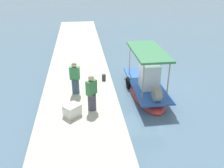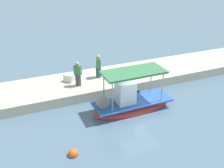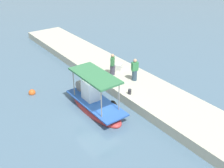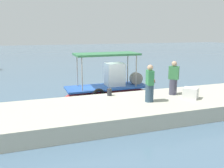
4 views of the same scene
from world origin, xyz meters
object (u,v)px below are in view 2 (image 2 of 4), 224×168
at_px(fisherman_by_crate, 98,67).
at_px(mooring_bollard, 125,80).
at_px(main_fishing_boat, 131,103).
at_px(fisherman_near_bollard, 78,75).
at_px(cargo_crate, 69,78).
at_px(marker_buoy, 73,153).

xyz_separation_m(fisherman_by_crate, mooring_bollard, (-1.44, 1.67, -0.62)).
relative_size(main_fishing_boat, fisherman_near_bollard, 2.97).
bearing_deg(mooring_bollard, fisherman_by_crate, -49.09).
xyz_separation_m(main_fishing_boat, mooring_bollard, (-0.75, -2.45, 0.39)).
bearing_deg(main_fishing_boat, cargo_crate, -55.65).
bearing_deg(fisherman_near_bollard, cargo_crate, -65.89).
height_order(main_fishing_boat, fisherman_by_crate, main_fishing_boat).
distance_m(cargo_crate, marker_buoy, 7.25).
bearing_deg(fisherman_by_crate, fisherman_near_bollard, 23.31).
height_order(mooring_bollard, marker_buoy, mooring_bollard).
xyz_separation_m(mooring_bollard, cargo_crate, (3.66, -1.82, 0.09)).
distance_m(mooring_bollard, marker_buoy, 7.45).
bearing_deg(mooring_bollard, marker_buoy, 44.49).
height_order(fisherman_by_crate, mooring_bollard, fisherman_by_crate).
bearing_deg(fisherman_near_bollard, fisherman_by_crate, -156.69).
bearing_deg(marker_buoy, fisherman_near_bollard, -108.53).
relative_size(cargo_crate, marker_buoy, 1.33).
relative_size(fisherman_near_bollard, mooring_bollard, 4.89).
height_order(main_fishing_boat, fisherman_near_bollard, main_fishing_boat).
bearing_deg(cargo_crate, main_fishing_boat, 124.35).
bearing_deg(cargo_crate, mooring_bollard, 153.58).
relative_size(fisherman_by_crate, mooring_bollard, 4.88).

